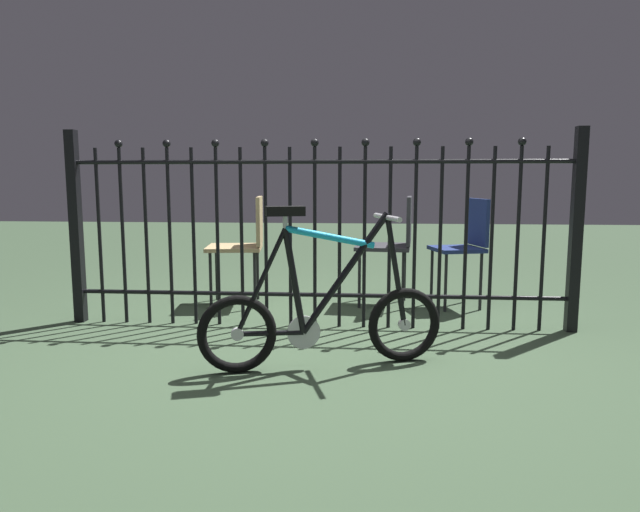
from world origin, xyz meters
name	(u,v)px	position (x,y,z in m)	size (l,w,h in m)	color
ground_plane	(309,353)	(0.00, 0.00, 0.00)	(20.00, 20.00, 0.00)	#374C35
iron_fence	(310,229)	(-0.05, 0.61, 0.68)	(3.48, 0.07, 1.35)	black
bicycle	(323,315)	(0.10, -0.24, 0.29)	(1.30, 0.51, 0.87)	black
chair_tan	(245,239)	(-0.64, 1.27, 0.53)	(0.48, 0.48, 0.88)	black
chair_charcoal	(394,239)	(0.55, 1.34, 0.54)	(0.47, 0.47, 0.88)	black
chair_navy	(466,241)	(1.12, 1.31, 0.53)	(0.44, 0.44, 0.86)	black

